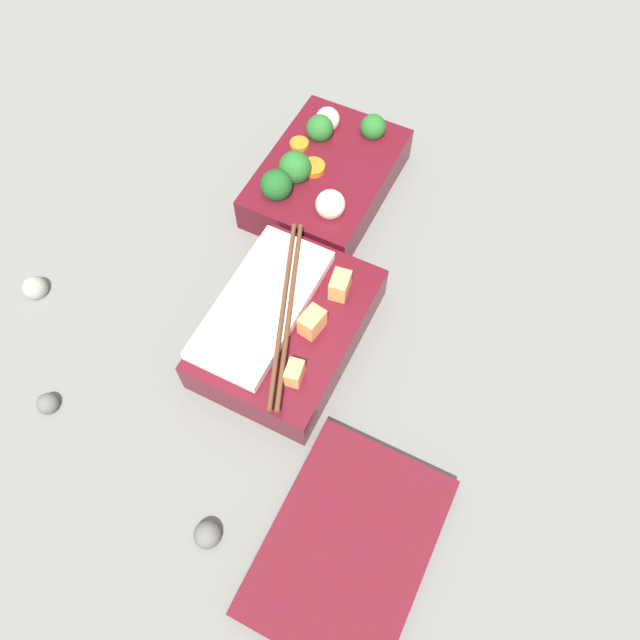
% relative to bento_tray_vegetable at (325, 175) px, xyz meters
% --- Properties ---
extents(ground_plane, '(3.00, 3.00, 0.00)m').
position_rel_bento_tray_vegetable_xyz_m(ground_plane, '(0.09, 0.03, -0.03)').
color(ground_plane, slate).
extents(bento_tray_vegetable, '(0.20, 0.14, 0.08)m').
position_rel_bento_tray_vegetable_xyz_m(bento_tray_vegetable, '(0.00, 0.00, 0.00)').
color(bento_tray_vegetable, '#510F19').
rests_on(bento_tray_vegetable, ground_plane).
extents(bento_tray_rice, '(0.20, 0.14, 0.07)m').
position_rel_bento_tray_vegetable_xyz_m(bento_tray_rice, '(0.20, 0.05, -0.00)').
color(bento_tray_rice, '#510F19').
rests_on(bento_tray_rice, ground_plane).
extents(bento_lid, '(0.19, 0.14, 0.02)m').
position_rel_bento_tray_vegetable_xyz_m(bento_lid, '(0.37, 0.21, -0.02)').
color(bento_lid, '#510F19').
rests_on(bento_lid, ground_plane).
extents(pebble_0, '(0.03, 0.03, 0.03)m').
position_rel_bento_tray_vegetable_xyz_m(pebble_0, '(0.28, -0.22, -0.02)').
color(pebble_0, gray).
rests_on(pebble_0, ground_plane).
extents(pebble_1, '(0.02, 0.02, 0.02)m').
position_rel_bento_tray_vegetable_xyz_m(pebble_1, '(0.38, -0.12, -0.02)').
color(pebble_1, '#595651').
rests_on(pebble_1, ground_plane).
extents(pebble_2, '(0.03, 0.03, 0.03)m').
position_rel_bento_tray_vegetable_xyz_m(pebble_2, '(0.42, 0.09, -0.02)').
color(pebble_2, '#595651').
rests_on(pebble_2, ground_plane).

